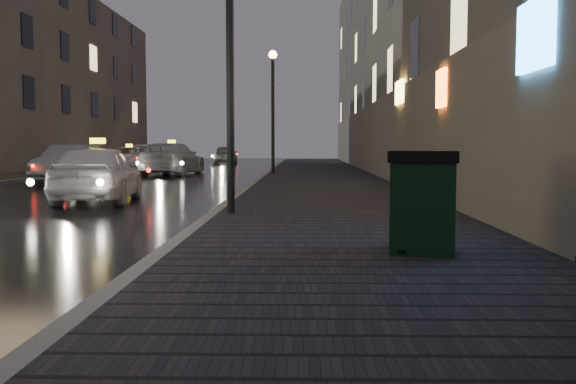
{
  "coord_description": "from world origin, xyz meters",
  "views": [
    {
      "loc": [
        3.2,
        -5.74,
        1.42
      ],
      "look_at": [
        3.01,
        1.9,
        0.85
      ],
      "focal_mm": 40.0,
      "sensor_mm": 36.0,
      "label": 1
    }
  ],
  "objects_px": {
    "trash_bin": "(423,201)",
    "taxi_near": "(98,173)",
    "lamp_near": "(230,30)",
    "taxi_mid": "(172,159)",
    "lamp_far": "(273,96)",
    "car_left_mid": "(71,164)",
    "taxi_far": "(129,158)",
    "car_far": "(225,155)"
  },
  "relations": [
    {
      "from": "trash_bin",
      "to": "taxi_near",
      "type": "xyz_separation_m",
      "value": [
        -6.44,
        8.02,
        -0.04
      ]
    },
    {
      "from": "lamp_near",
      "to": "taxi_mid",
      "type": "xyz_separation_m",
      "value": [
        -4.83,
        18.05,
        -2.75
      ]
    },
    {
      "from": "taxi_near",
      "to": "lamp_far",
      "type": "bearing_deg",
      "value": -113.34
    },
    {
      "from": "car_left_mid",
      "to": "taxi_mid",
      "type": "xyz_separation_m",
      "value": [
        2.42,
        6.4,
        0.04
      ]
    },
    {
      "from": "lamp_far",
      "to": "car_left_mid",
      "type": "bearing_deg",
      "value": -149.06
    },
    {
      "from": "lamp_far",
      "to": "trash_bin",
      "type": "xyz_separation_m",
      "value": [
        2.75,
        -20.22,
        -2.73
      ]
    },
    {
      "from": "taxi_far",
      "to": "car_far",
      "type": "bearing_deg",
      "value": 74.36
    },
    {
      "from": "lamp_far",
      "to": "car_far",
      "type": "height_order",
      "value": "lamp_far"
    },
    {
      "from": "car_left_mid",
      "to": "taxi_far",
      "type": "bearing_deg",
      "value": 95.84
    },
    {
      "from": "lamp_far",
      "to": "car_far",
      "type": "xyz_separation_m",
      "value": [
        -4.25,
        17.8,
        -2.81
      ]
    },
    {
      "from": "car_left_mid",
      "to": "taxi_mid",
      "type": "bearing_deg",
      "value": 69.62
    },
    {
      "from": "lamp_far",
      "to": "taxi_mid",
      "type": "bearing_deg",
      "value": 156.96
    },
    {
      "from": "taxi_mid",
      "to": "lamp_near",
      "type": "bearing_deg",
      "value": 110.77
    },
    {
      "from": "lamp_far",
      "to": "taxi_far",
      "type": "bearing_deg",
      "value": 136.97
    },
    {
      "from": "lamp_near",
      "to": "taxi_far",
      "type": "height_order",
      "value": "lamp_near"
    },
    {
      "from": "lamp_near",
      "to": "car_far",
      "type": "distance_m",
      "value": 34.18
    },
    {
      "from": "trash_bin",
      "to": "lamp_far",
      "type": "bearing_deg",
      "value": 109.93
    },
    {
      "from": "lamp_far",
      "to": "taxi_near",
      "type": "distance_m",
      "value": 13.04
    },
    {
      "from": "taxi_near",
      "to": "car_far",
      "type": "height_order",
      "value": "taxi_near"
    },
    {
      "from": "lamp_far",
      "to": "car_far",
      "type": "relative_size",
      "value": 1.33
    },
    {
      "from": "car_left_mid",
      "to": "taxi_near",
      "type": "bearing_deg",
      "value": -65.26
    },
    {
      "from": "trash_bin",
      "to": "taxi_far",
      "type": "bearing_deg",
      "value": 123.89
    },
    {
      "from": "trash_bin",
      "to": "car_left_mid",
      "type": "distance_m",
      "value": 18.76
    },
    {
      "from": "taxi_far",
      "to": "taxi_mid",
      "type": "bearing_deg",
      "value": -51.11
    },
    {
      "from": "car_far",
      "to": "taxi_near",
      "type": "bearing_deg",
      "value": 86.78
    },
    {
      "from": "lamp_near",
      "to": "lamp_far",
      "type": "distance_m",
      "value": 16.0
    },
    {
      "from": "lamp_near",
      "to": "taxi_near",
      "type": "bearing_deg",
      "value": 134.11
    },
    {
      "from": "taxi_near",
      "to": "trash_bin",
      "type": "bearing_deg",
      "value": 122.24
    },
    {
      "from": "taxi_far",
      "to": "lamp_far",
      "type": "bearing_deg",
      "value": -35.88
    },
    {
      "from": "taxi_mid",
      "to": "car_far",
      "type": "xyz_separation_m",
      "value": [
        0.58,
        15.74,
        -0.06
      ]
    },
    {
      "from": "trash_bin",
      "to": "car_far",
      "type": "height_order",
      "value": "car_far"
    },
    {
      "from": "lamp_near",
      "to": "trash_bin",
      "type": "bearing_deg",
      "value": -56.9
    },
    {
      "from": "lamp_far",
      "to": "car_left_mid",
      "type": "height_order",
      "value": "lamp_far"
    },
    {
      "from": "taxi_near",
      "to": "taxi_mid",
      "type": "distance_m",
      "value": 14.29
    },
    {
      "from": "trash_bin",
      "to": "car_left_mid",
      "type": "relative_size",
      "value": 0.28
    },
    {
      "from": "taxi_mid",
      "to": "taxi_far",
      "type": "relative_size",
      "value": 1.09
    },
    {
      "from": "trash_bin",
      "to": "taxi_far",
      "type": "xyz_separation_m",
      "value": [
        -11.17,
        28.08,
        -0.11
      ]
    },
    {
      "from": "trash_bin",
      "to": "taxi_mid",
      "type": "bearing_deg",
      "value": 120.98
    },
    {
      "from": "lamp_near",
      "to": "taxi_far",
      "type": "xyz_separation_m",
      "value": [
        -8.42,
        23.86,
        -2.84
      ]
    },
    {
      "from": "lamp_far",
      "to": "lamp_near",
      "type": "bearing_deg",
      "value": -90.0
    },
    {
      "from": "car_far",
      "to": "taxi_mid",
      "type": "bearing_deg",
      "value": 83.61
    },
    {
      "from": "car_left_mid",
      "to": "taxi_far",
      "type": "xyz_separation_m",
      "value": [
        -1.17,
        12.21,
        -0.05
      ]
    }
  ]
}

